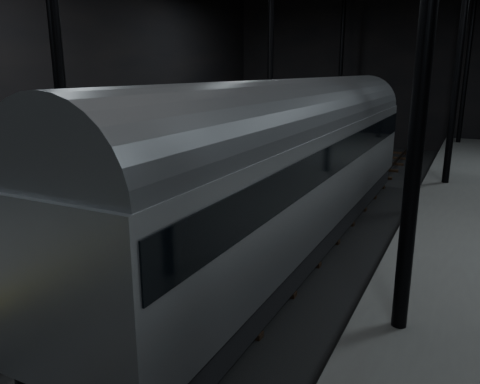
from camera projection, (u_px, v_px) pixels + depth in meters
The scene contains 6 objects.
ground at pixel (280, 260), 13.51m from camera, with size 44.00×44.00×0.00m, color black.
platform_left at pixel (84, 210), 16.64m from camera, with size 9.00×43.80×1.00m, color #545451.
tactile_strip at pixel (185, 212), 14.67m from camera, with size 0.50×43.80×0.01m, color olive.
track at pixel (280, 257), 13.50m from camera, with size 2.40×43.00×0.24m.
train at pixel (298, 158), 13.95m from camera, with size 2.79×18.61×4.97m.
woman at pixel (131, 187), 14.44m from camera, with size 0.59×0.39×1.63m, color tan.
Camera 1 is at (4.59, -11.77, 5.31)m, focal length 35.00 mm.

